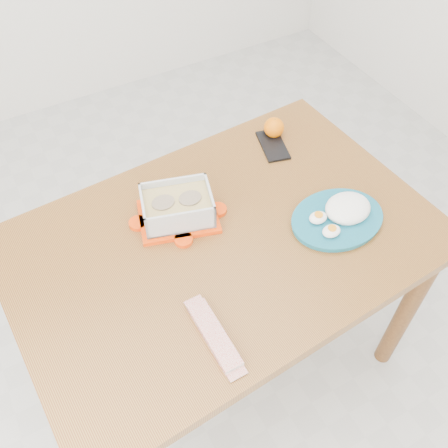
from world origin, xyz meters
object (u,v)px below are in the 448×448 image
smartphone (273,145)px  orange_fruit (274,128)px  rice_plate (341,214)px  food_container (177,207)px  dining_table (224,259)px

smartphone → orange_fruit: bearing=71.0°
rice_plate → smartphone: 0.36m
rice_plate → smartphone: (0.00, 0.36, -0.02)m
food_container → smartphone: 0.43m
dining_table → food_container: bearing=118.1°
dining_table → food_container: food_container is taller
food_container → orange_fruit: food_container is taller
dining_table → smartphone: 0.43m
food_container → orange_fruit: bearing=38.3°
rice_plate → food_container: bearing=152.2°
dining_table → smartphone: smartphone is taller
dining_table → smartphone: bearing=34.8°
orange_fruit → rice_plate: (-0.03, -0.41, -0.01)m
orange_fruit → rice_plate: size_ratio=0.24×
orange_fruit → smartphone: orange_fruit is taller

